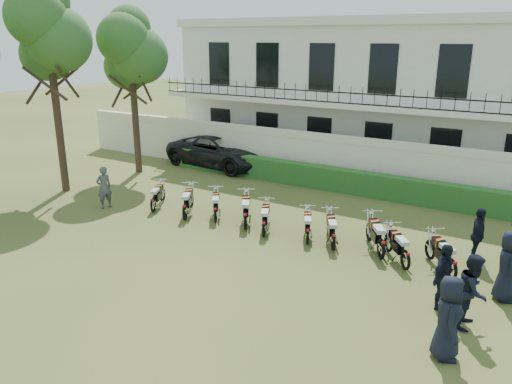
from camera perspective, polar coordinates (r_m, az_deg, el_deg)
ground at (r=16.55m, az=-2.78°, el=-5.74°), size 100.00×100.00×0.00m
perimeter_wall at (r=22.92m, az=8.49°, el=3.74°), size 30.00×0.35×2.30m
hedge at (r=22.01m, az=9.98°, el=1.29°), size 18.00×0.60×1.00m
building at (r=28.02m, az=13.65°, el=11.17°), size 20.40×9.60×7.40m
tree_west_mid at (r=22.60m, az=-22.67°, el=16.54°), size 3.40×3.20×8.82m
tree_west_near at (r=24.85m, az=-14.10°, el=15.46°), size 3.40×3.20×7.90m
motorcycle_0 at (r=19.49m, az=-11.68°, el=-1.01°), size 0.92×1.71×1.01m
motorcycle_1 at (r=18.42m, az=-8.15°, el=-1.78°), size 1.07×1.82×1.10m
motorcycle_2 at (r=18.12m, az=-4.65°, el=-2.10°), size 1.14×1.60×1.03m
motorcycle_3 at (r=17.35m, az=-1.21°, el=-2.78°), size 1.14×1.81×1.12m
motorcycle_4 at (r=16.74m, az=0.92°, el=-3.70°), size 0.94×1.73×1.02m
motorcycle_5 at (r=16.28m, az=5.93°, el=-4.52°), size 0.89×1.62×0.96m
motorcycle_6 at (r=15.88m, az=8.85°, el=-5.09°), size 1.03×1.70×1.04m
motorcycle_7 at (r=15.54m, az=14.15°, el=-5.78°), size 1.22×1.78×1.12m
motorcycle_8 at (r=15.07m, az=16.75°, el=-6.93°), size 1.25×1.54×1.03m
motorcycle_9 at (r=14.90m, az=21.48°, el=-7.66°), size 1.26×1.60×1.06m
suv at (r=25.96m, az=-4.05°, el=4.67°), size 6.07×3.20×1.63m
inspector at (r=20.41m, az=-16.98°, el=0.51°), size 0.57×0.70×1.68m
officer_0 at (r=11.33m, az=21.10°, el=-13.27°), size 0.86×1.05×1.86m
officer_1 at (r=12.69m, az=23.53°, el=-10.32°), size 0.73×0.91×1.79m
officer_2 at (r=13.17m, az=20.62°, el=-9.11°), size 0.61×1.07×1.73m
officer_3 at (r=14.24m, az=26.85°, el=-7.56°), size 0.85×1.05×1.88m
officer_5 at (r=16.25m, az=24.02°, el=-4.53°), size 0.43×1.00×1.69m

